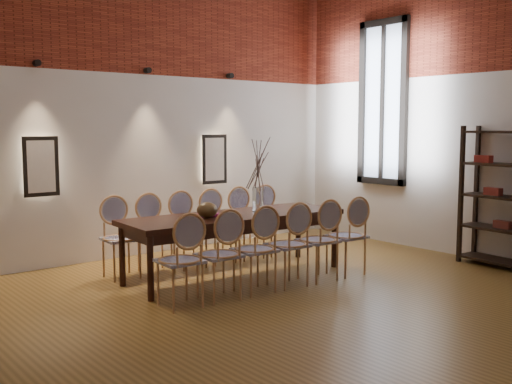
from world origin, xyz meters
TOP-DOWN VIEW (x-y plane):
  - floor at (0.00, 0.00)m, footprint 7.00×7.00m
  - wall_back at (0.00, 3.55)m, footprint 7.00×0.10m
  - wall_right at (3.55, 0.00)m, footprint 0.10×7.00m
  - brick_band_back at (0.00, 3.48)m, footprint 7.00×0.02m
  - niche_left at (-1.30, 3.45)m, footprint 0.36×0.06m
  - niche_right at (1.30, 3.45)m, footprint 0.36×0.06m
  - spot_fixture_left at (-1.30, 3.42)m, footprint 0.08×0.10m
  - spot_fixture_mid at (0.20, 3.42)m, footprint 0.08×0.10m
  - spot_fixture_right at (1.60, 3.42)m, footprint 0.08×0.10m
  - window_glass at (3.46, 2.00)m, footprint 0.02×0.78m
  - window_frame at (3.44, 2.00)m, footprint 0.08×0.90m
  - window_mullion at (3.44, 2.00)m, footprint 0.06×0.06m
  - dining_table at (0.38, 1.70)m, footprint 2.77×1.03m
  - chair_near_a at (-0.80, 1.04)m, footprint 0.46×0.46m
  - chair_near_b at (-0.35, 1.02)m, footprint 0.46×0.46m
  - chair_near_c at (0.11, 0.99)m, footprint 0.46×0.46m
  - chair_near_d at (0.56, 0.97)m, footprint 0.46×0.46m
  - chair_near_e at (1.02, 0.94)m, footprint 0.46×0.46m
  - chair_near_f at (1.47, 0.91)m, footprint 0.46×0.46m
  - chair_far_a at (-0.72, 2.48)m, footprint 0.46×0.46m
  - chair_far_b at (-0.26, 2.45)m, footprint 0.46×0.46m
  - chair_far_c at (0.19, 2.43)m, footprint 0.46×0.46m
  - chair_far_d at (0.64, 2.40)m, footprint 0.46×0.46m
  - chair_far_e at (1.10, 2.37)m, footprint 0.46×0.46m
  - chair_far_f at (1.55, 2.35)m, footprint 0.46×0.46m
  - vase at (0.72, 1.68)m, footprint 0.14×0.14m
  - dried_branches at (0.72, 1.68)m, footprint 0.50×0.50m
  - bowl at (-0.04, 1.67)m, footprint 0.24×0.24m
  - book at (0.04, 1.76)m, footprint 0.27×0.19m
  - shelving_rack at (3.28, -0.05)m, footprint 0.47×1.03m

SIDE VIEW (x-z plane):
  - floor at x=0.00m, z-range -0.02..0.00m
  - dining_table at x=0.38m, z-range 0.00..0.75m
  - chair_near_a at x=-0.80m, z-range 0.00..0.94m
  - chair_near_b at x=-0.35m, z-range 0.00..0.94m
  - chair_near_c at x=0.11m, z-range 0.00..0.94m
  - chair_near_d at x=0.56m, z-range 0.00..0.94m
  - chair_near_e at x=1.02m, z-range 0.00..0.94m
  - chair_near_f at x=1.47m, z-range 0.00..0.94m
  - chair_far_a at x=-0.72m, z-range 0.00..0.94m
  - chair_far_b at x=-0.26m, z-range 0.00..0.94m
  - chair_far_c at x=0.19m, z-range 0.00..0.94m
  - chair_far_d at x=0.64m, z-range 0.00..0.94m
  - chair_far_e at x=1.10m, z-range 0.00..0.94m
  - chair_far_f at x=1.55m, z-range 0.00..0.94m
  - book at x=0.04m, z-range 0.75..0.78m
  - bowl at x=-0.04m, z-range 0.75..0.93m
  - vase at x=0.72m, z-range 0.75..1.05m
  - shelving_rack at x=3.28m, z-range 0.00..1.80m
  - niche_left at x=-1.30m, z-range 0.97..1.63m
  - niche_right at x=1.30m, z-range 0.97..1.63m
  - dried_branches at x=0.72m, z-range 1.00..1.70m
  - wall_back at x=0.00m, z-range 0.00..4.00m
  - wall_right at x=3.55m, z-range 0.00..4.00m
  - window_glass at x=3.46m, z-range 0.96..3.34m
  - window_frame at x=3.44m, z-range 0.90..3.40m
  - window_mullion at x=3.44m, z-range 0.95..3.35m
  - spot_fixture_left at x=-1.30m, z-range 2.51..2.59m
  - spot_fixture_mid at x=0.20m, z-range 2.51..2.59m
  - spot_fixture_right at x=1.60m, z-range 2.51..2.59m
  - brick_band_back at x=0.00m, z-range 2.50..4.00m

